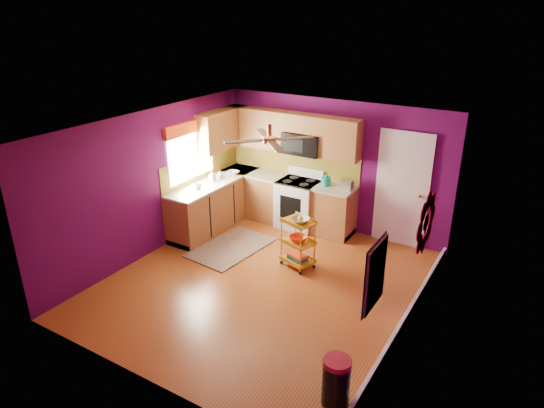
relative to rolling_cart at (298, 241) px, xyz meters
The scene contains 18 objects.
ground 0.92m from the rolling_cart, 105.18° to the right, with size 5.00×5.00×0.00m, color brown.
room_envelope 1.39m from the rolling_cart, 103.28° to the right, with size 4.54×5.04×2.52m.
lower_cabinets 1.88m from the rolling_cart, 145.77° to the left, with size 2.81×2.31×0.94m.
electric_range 1.60m from the rolling_cart, 118.18° to the left, with size 0.76×0.66×1.13m.
upper_cabinetry 2.42m from the rolling_cart, 135.74° to the left, with size 2.80×2.30×1.26m.
left_window 2.75m from the rolling_cart, behind, with size 0.08×1.35×1.08m.
panel_door 2.13m from the rolling_cart, 56.16° to the left, with size 0.95×0.11×2.15m.
right_wall_art 2.50m from the rolling_cart, 28.53° to the right, with size 0.04×2.74×1.04m.
ceiling_fan 1.91m from the rolling_cart, 110.22° to the right, with size 1.01×1.01×0.26m.
shag_rug 1.42m from the rolling_cart, behind, with size 0.94×1.54×0.02m, color black.
rolling_cart is the anchor object (origin of this frame).
trash_can 3.04m from the rolling_cart, 53.81° to the right, with size 0.39×0.39×0.59m.
teal_kettle 1.58m from the rolling_cart, 98.42° to the left, with size 0.18×0.18×0.21m.
toaster 1.58m from the rolling_cart, 82.46° to the left, with size 0.22×0.15×0.18m, color beige.
soap_bottle_a 2.31m from the rolling_cart, 165.75° to the left, with size 0.10×0.10×0.21m, color #EA3F72.
soap_bottle_b 2.35m from the rolling_cart, 160.34° to the left, with size 0.12×0.12×0.15m, color white.
counter_dish 2.40m from the rolling_cart, 152.28° to the left, with size 0.24×0.24×0.06m, color white.
counter_cup 2.20m from the rolling_cart, behind, with size 0.13×0.13×0.10m, color white.
Camera 1 is at (3.53, -5.55, 4.08)m, focal length 32.00 mm.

